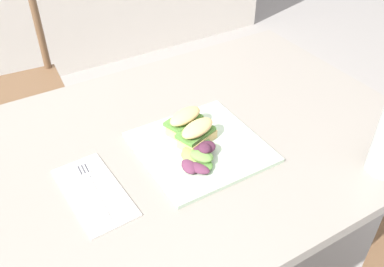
{
  "coord_description": "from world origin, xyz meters",
  "views": [
    {
      "loc": [
        -0.26,
        -0.62,
        1.41
      ],
      "look_at": [
        0.16,
        0.09,
        0.76
      ],
      "focal_mm": 39.34,
      "sensor_mm": 36.0,
      "label": 1
    }
  ],
  "objects_px": {
    "plate_lunch": "(200,147)",
    "chair_wooden_far": "(14,91)",
    "dining_table": "(155,189)",
    "sandwich_half_back": "(185,121)",
    "sandwich_half_front": "(197,133)",
    "fork_on_napkin": "(91,186)"
  },
  "relations": [
    {
      "from": "plate_lunch",
      "to": "chair_wooden_far",
      "type": "bearing_deg",
      "value": 106.13
    },
    {
      "from": "dining_table",
      "to": "sandwich_half_back",
      "type": "xyz_separation_m",
      "value": [
        0.11,
        0.03,
        0.16
      ]
    },
    {
      "from": "plate_lunch",
      "to": "sandwich_half_front",
      "type": "bearing_deg",
      "value": 91.19
    },
    {
      "from": "sandwich_half_back",
      "to": "fork_on_napkin",
      "type": "distance_m",
      "value": 0.28
    },
    {
      "from": "chair_wooden_far",
      "to": "plate_lunch",
      "type": "relative_size",
      "value": 3.02
    },
    {
      "from": "dining_table",
      "to": "fork_on_napkin",
      "type": "xyz_separation_m",
      "value": [
        -0.17,
        -0.04,
        0.13
      ]
    },
    {
      "from": "dining_table",
      "to": "fork_on_napkin",
      "type": "height_order",
      "value": "fork_on_napkin"
    },
    {
      "from": "fork_on_napkin",
      "to": "chair_wooden_far",
      "type": "bearing_deg",
      "value": 91.0
    },
    {
      "from": "dining_table",
      "to": "sandwich_half_front",
      "type": "distance_m",
      "value": 0.2
    },
    {
      "from": "plate_lunch",
      "to": "sandwich_half_front",
      "type": "height_order",
      "value": "sandwich_half_front"
    },
    {
      "from": "plate_lunch",
      "to": "sandwich_half_back",
      "type": "relative_size",
      "value": 2.66
    },
    {
      "from": "chair_wooden_far",
      "to": "sandwich_half_back",
      "type": "height_order",
      "value": "chair_wooden_far"
    },
    {
      "from": "sandwich_half_front",
      "to": "fork_on_napkin",
      "type": "bearing_deg",
      "value": -178.79
    },
    {
      "from": "dining_table",
      "to": "plate_lunch",
      "type": "bearing_deg",
      "value": -22.81
    },
    {
      "from": "chair_wooden_far",
      "to": "sandwich_half_front",
      "type": "height_order",
      "value": "chair_wooden_far"
    },
    {
      "from": "plate_lunch",
      "to": "sandwich_half_back",
      "type": "bearing_deg",
      "value": 90.73
    },
    {
      "from": "dining_table",
      "to": "chair_wooden_far",
      "type": "xyz_separation_m",
      "value": [
        -0.18,
        0.97,
        -0.17
      ]
    },
    {
      "from": "fork_on_napkin",
      "to": "sandwich_half_front",
      "type": "bearing_deg",
      "value": 1.21
    },
    {
      "from": "fork_on_napkin",
      "to": "dining_table",
      "type": "bearing_deg",
      "value": 12.39
    },
    {
      "from": "sandwich_half_front",
      "to": "dining_table",
      "type": "bearing_deg",
      "value": 164.29
    },
    {
      "from": "sandwich_half_front",
      "to": "fork_on_napkin",
      "type": "height_order",
      "value": "sandwich_half_front"
    },
    {
      "from": "sandwich_half_back",
      "to": "fork_on_napkin",
      "type": "relative_size",
      "value": 0.58
    }
  ]
}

